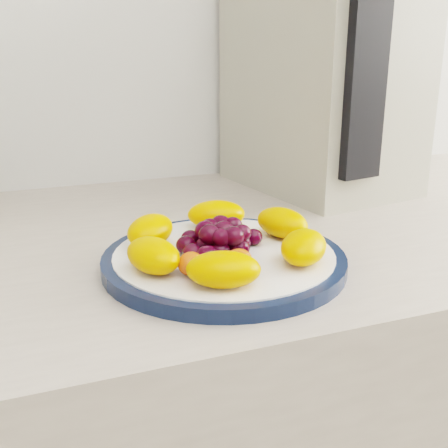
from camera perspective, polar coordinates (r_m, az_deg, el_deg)
name	(u,v)px	position (r m, az deg, el deg)	size (l,w,h in m)	color
plate_rim	(224,261)	(0.62, 0.00, -3.74)	(0.27, 0.27, 0.01)	#0E1A36
plate_face	(224,260)	(0.62, 0.00, -3.66)	(0.24, 0.24, 0.02)	white
appliance_body	(321,75)	(0.95, 9.87, 14.70)	(0.21, 0.29, 0.37)	#A29D8A
appliance_panel	(365,78)	(0.80, 14.13, 14.19)	(0.06, 0.02, 0.27)	black
fruit_plate	(221,240)	(0.61, -0.30, -1.62)	(0.23, 0.23, 0.04)	#FF8700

